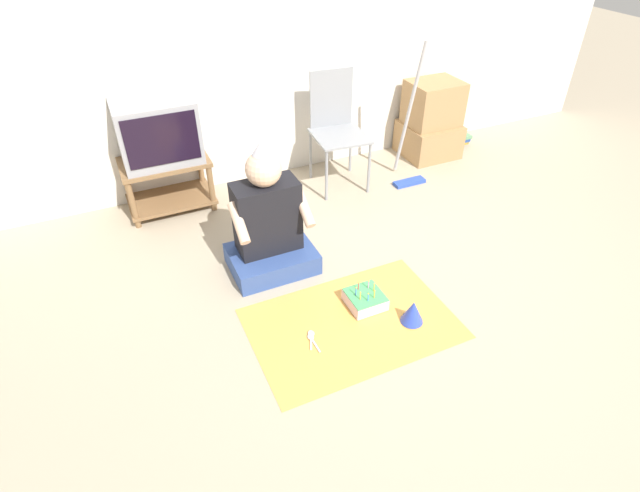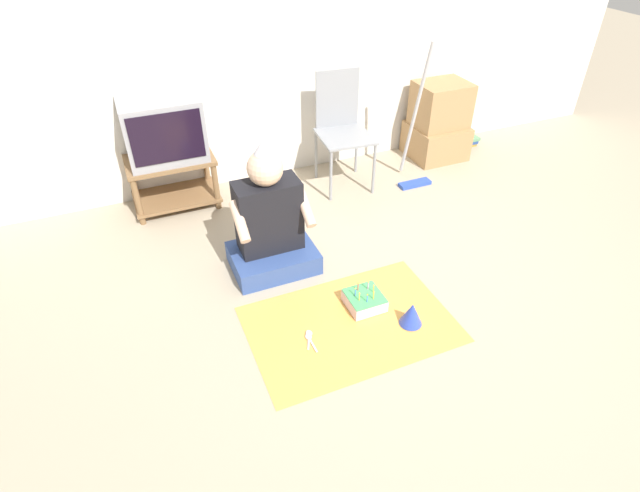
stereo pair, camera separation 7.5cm
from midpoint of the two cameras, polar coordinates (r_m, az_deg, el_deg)
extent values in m
plane|color=tan|center=(3.08, 11.42, -7.63)|extent=(16.00, 16.00, 0.00)
cube|color=silver|center=(4.14, -4.02, 24.92)|extent=(6.40, 0.06, 2.55)
cube|color=olive|center=(3.96, -17.94, 9.10)|extent=(0.65, 0.41, 0.03)
cube|color=olive|center=(4.11, -17.11, 5.17)|extent=(0.65, 0.41, 0.02)
cylinder|color=olive|center=(3.89, -21.14, 4.55)|extent=(0.04, 0.04, 0.41)
cylinder|color=olive|center=(3.93, -12.85, 6.62)|extent=(0.04, 0.04, 0.41)
cylinder|color=olive|center=(4.19, -21.74, 6.81)|extent=(0.04, 0.04, 0.41)
cylinder|color=olive|center=(4.23, -14.01, 8.72)|extent=(0.04, 0.04, 0.41)
cube|color=#99999E|center=(3.87, -18.63, 12.30)|extent=(0.56, 0.39, 0.46)
cube|color=black|center=(3.68, -18.16, 11.41)|extent=(0.50, 0.01, 0.36)
cube|color=gray|center=(4.08, 1.73, 12.44)|extent=(0.44, 0.46, 0.02)
cube|color=gray|center=(4.16, 0.74, 16.49)|extent=(0.36, 0.05, 0.47)
cylinder|color=gray|center=(3.95, 0.20, 8.05)|extent=(0.02, 0.02, 0.44)
cylinder|color=gray|center=(4.08, 5.10, 8.85)|extent=(0.02, 0.02, 0.44)
cylinder|color=gray|center=(4.28, -1.60, 10.41)|extent=(0.02, 0.02, 0.44)
cylinder|color=gray|center=(4.39, 3.02, 11.11)|extent=(0.02, 0.02, 0.44)
cube|color=#A87F51|center=(4.83, 11.84, 11.88)|extent=(0.48, 0.45, 0.30)
cube|color=#A87F51|center=(4.70, 12.37, 15.65)|extent=(0.45, 0.37, 0.38)
cube|color=#2D4CB2|center=(4.34, 9.68, 7.20)|extent=(0.28, 0.09, 0.03)
cylinder|color=#B7B7BC|center=(4.18, 9.62, 14.94)|extent=(0.03, 0.26, 1.15)
cube|color=#A88933|center=(5.16, 15.12, 11.39)|extent=(0.17, 0.11, 0.03)
cube|color=#284793|center=(5.15, 15.23, 11.70)|extent=(0.17, 0.13, 0.03)
cube|color=#60936B|center=(5.14, 15.34, 12.01)|extent=(0.18, 0.14, 0.03)
cube|color=#334C8C|center=(3.33, -6.14, -1.46)|extent=(0.55, 0.41, 0.14)
cube|color=black|center=(3.18, -6.75, 3.34)|extent=(0.41, 0.21, 0.48)
sphere|color=beige|center=(3.01, -7.20, 8.73)|extent=(0.22, 0.22, 0.22)
cone|color=silver|center=(2.95, -7.41, 11.11)|extent=(0.12, 0.12, 0.09)
cylinder|color=beige|center=(3.01, -9.94, 2.60)|extent=(0.06, 0.25, 0.20)
cylinder|color=beige|center=(3.11, -2.54, 4.45)|extent=(0.06, 0.25, 0.20)
cube|color=#EFA84C|center=(2.97, 2.92, -8.80)|extent=(1.19, 0.79, 0.01)
cube|color=silver|center=(3.06, 4.46, -6.14)|extent=(0.21, 0.21, 0.07)
cube|color=#4CB266|center=(3.03, 4.50, -5.57)|extent=(0.21, 0.21, 0.01)
cylinder|color=yellow|center=(3.04, 5.48, -4.87)|extent=(0.01, 0.01, 0.06)
sphere|color=#FFCC4C|center=(3.02, 5.52, -4.37)|extent=(0.01, 0.01, 0.01)
cylinder|color=#E58CCC|center=(3.06, 4.85, -4.52)|extent=(0.01, 0.01, 0.06)
sphere|color=#FFCC4C|center=(3.03, 4.88, -4.02)|extent=(0.01, 0.01, 0.01)
cylinder|color=#EA4C4C|center=(3.04, 3.71, -4.68)|extent=(0.01, 0.01, 0.06)
sphere|color=#FFCC4C|center=(3.02, 3.73, -4.18)|extent=(0.01, 0.01, 0.01)
cylinder|color=#4C7FE5|center=(3.01, 3.41, -5.30)|extent=(0.01, 0.01, 0.06)
sphere|color=#FFCC4C|center=(2.98, 3.44, -4.79)|extent=(0.01, 0.01, 0.01)
cylinder|color=yellow|center=(2.98, 3.89, -5.82)|extent=(0.01, 0.01, 0.06)
sphere|color=#FFCC4C|center=(2.95, 3.92, -5.32)|extent=(0.01, 0.01, 0.01)
cylinder|color=#4C7FE5|center=(2.97, 4.79, -5.96)|extent=(0.01, 0.01, 0.06)
sphere|color=#FFCC4C|center=(2.95, 4.83, -5.46)|extent=(0.01, 0.01, 0.01)
cylinder|color=yellow|center=(2.99, 5.50, -5.62)|extent=(0.01, 0.01, 0.06)
sphere|color=#FFCC4C|center=(2.97, 5.54, -5.12)|extent=(0.01, 0.01, 0.01)
cone|color=blue|center=(2.97, 9.84, -7.42)|extent=(0.13, 0.13, 0.15)
ellipsoid|color=white|center=(2.90, -1.77, -9.94)|extent=(0.04, 0.05, 0.01)
cube|color=white|center=(2.85, -1.78, -11.01)|extent=(0.05, 0.10, 0.01)
ellipsoid|color=white|center=(2.88, -1.83, -10.34)|extent=(0.04, 0.05, 0.01)
cube|color=white|center=(2.84, -1.23, -11.32)|extent=(0.01, 0.10, 0.01)
camera|label=1|loc=(0.04, -90.73, -0.54)|focal=28.00mm
camera|label=2|loc=(0.04, 89.27, 0.54)|focal=28.00mm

